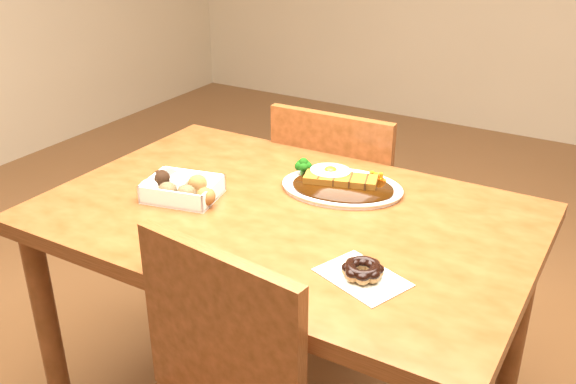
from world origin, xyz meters
The scene contains 5 objects.
table centered at (0.00, 0.00, 0.65)m, with size 1.20×0.80×0.75m.
chair_far centered at (-0.09, 0.53, 0.48)m, with size 0.43×0.43×0.87m.
katsu_curry_plate centered at (0.06, 0.18, 0.77)m, with size 0.36×0.29×0.06m.
donut_box centered at (-0.27, -0.07, 0.78)m, with size 0.22×0.18×0.05m.
pon_de_ring centered at (0.29, -0.18, 0.77)m, with size 0.21×0.18×0.03m.
Camera 1 is at (0.73, -1.22, 1.47)m, focal length 40.00 mm.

